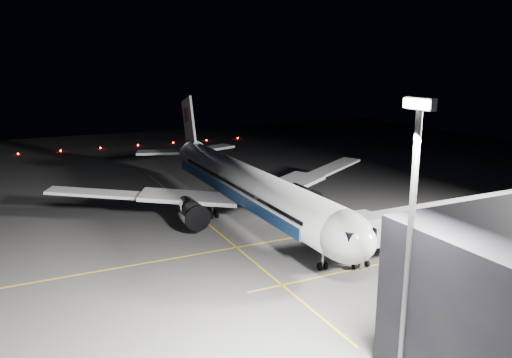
{
  "coord_description": "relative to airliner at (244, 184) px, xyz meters",
  "views": [
    {
      "loc": [
        64.41,
        -29.37,
        23.0
      ],
      "look_at": [
        0.13,
        1.48,
        6.0
      ],
      "focal_mm": 35.0,
      "sensor_mm": 36.0,
      "label": 1
    }
  ],
  "objects": [
    {
      "name": "guide_line_main",
      "position": [
        11.08,
        0.0,
        -5.16
      ],
      "size": [
        0.25,
        80.0,
        0.01
      ],
      "primitive_type": "cube",
      "color": "gold",
      "rests_on": "ground"
    },
    {
      "name": "service_truck",
      "position": [
        37.47,
        -2.07,
        -3.91
      ],
      "size": [
        4.81,
        2.56,
        2.34
      ],
      "rotation": [
        0.0,
        0.0,
        -0.16
      ],
      "color": "silver",
      "rests_on": "ground"
    },
    {
      "name": "safety_cone_c",
      "position": [
        -0.0,
        14.0,
        -4.83
      ],
      "size": [
        0.45,
        0.45,
        0.67
      ],
      "primitive_type": "cone",
      "color": "#FF630A",
      "rests_on": "ground"
    },
    {
      "name": "baggage_tug",
      "position": [
        -1.72,
        7.99,
        -4.36
      ],
      "size": [
        2.93,
        2.66,
        1.75
      ],
      "rotation": [
        0.0,
        0.0,
        0.38
      ],
      "color": "black",
      "rests_on": "ground"
    },
    {
      "name": "guide_line_side",
      "position": [
        23.08,
        10.0,
        -5.16
      ],
      "size": [
        0.25,
        40.0,
        0.01
      ],
      "primitive_type": "cube",
      "color": "gold",
      "rests_on": "ground"
    },
    {
      "name": "safety_cone_a",
      "position": [
        -1.4,
        4.81,
        -4.82
      ],
      "size": [
        0.46,
        0.46,
        0.68
      ],
      "primitive_type": "cone",
      "color": "#FF630A",
      "rests_on": "ground"
    },
    {
      "name": "taxiway_lights",
      "position": [
        -70.92,
        0.0,
        -4.94
      ],
      "size": [
        0.44,
        60.44,
        0.44
      ],
      "color": "#FF140A",
      "rests_on": "ground"
    },
    {
      "name": "safety_cone_b",
      "position": [
        -3.36,
        14.0,
        -4.91
      ],
      "size": [
        0.34,
        0.34,
        0.52
      ],
      "primitive_type": "cone",
      "color": "#FF630A",
      "rests_on": "ground"
    },
    {
      "name": "floodlight_mast_south",
      "position": [
        41.08,
        -6.01,
        7.21
      ],
      "size": [
        2.4,
        0.67,
        20.7
      ],
      "color": "#59595E",
      "rests_on": "ground"
    },
    {
      "name": "guide_line_cross",
      "position": [
        1.08,
        -6.0,
        -5.16
      ],
      "size": [
        70.0,
        0.25,
        0.01
      ],
      "primitive_type": "cube",
      "color": "gold",
      "rests_on": "ground"
    },
    {
      "name": "jet_bridge",
      "position": [
        23.08,
        18.06,
        -0.58
      ],
      "size": [
        3.6,
        34.4,
        6.3
      ],
      "color": "#B2B2B7",
      "rests_on": "ground"
    },
    {
      "name": "airliner",
      "position": [
        0.0,
        0.0,
        0.0
      ],
      "size": [
        61.48,
        54.22,
        16.64
      ],
      "color": "silver",
      "rests_on": "ground"
    },
    {
      "name": "ground",
      "position": [
        1.08,
        0.0,
        -5.16
      ],
      "size": [
        200.0,
        200.0,
        0.0
      ],
      "primitive_type": "plane",
      "color": "#4C4C4F",
      "rests_on": "ground"
    }
  ]
}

